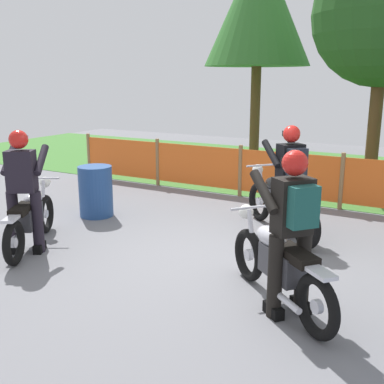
# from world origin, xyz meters

# --- Properties ---
(ground) EXTENTS (24.00, 24.00, 0.02)m
(ground) POSITION_xyz_m (0.00, 0.00, -0.01)
(ground) COLOR slate
(grass_verge) EXTENTS (24.00, 6.58, 0.01)m
(grass_verge) POSITION_xyz_m (0.00, 6.53, 0.01)
(grass_verge) COLOR #427A33
(grass_verge) RESTS_ON ground
(barrier_fence) EXTENTS (10.08, 0.08, 1.05)m
(barrier_fence) POSITION_xyz_m (0.00, 3.24, 0.54)
(barrier_fence) COLOR olive
(barrier_fence) RESTS_ON ground
(tree_leftmost) EXTENTS (2.95, 2.95, 5.95)m
(tree_leftmost) POSITION_xyz_m (-2.36, 7.37, 4.29)
(tree_leftmost) COLOR brown
(tree_leftmost) RESTS_ON ground
(motorcycle_lead) EXTENTS (1.63, 1.46, 0.98)m
(motorcycle_lead) POSITION_xyz_m (0.47, 1.42, 0.48)
(motorcycle_lead) COLOR black
(motorcycle_lead) RESTS_ON ground
(motorcycle_trailing) EXTENTS (1.58, 1.37, 0.94)m
(motorcycle_trailing) POSITION_xyz_m (1.22, -0.86, 0.46)
(motorcycle_trailing) COLOR black
(motorcycle_trailing) RESTS_ON ground
(motorcycle_third) EXTENTS (1.03, 1.71, 0.90)m
(motorcycle_third) POSITION_xyz_m (-2.40, -0.91, 0.44)
(motorcycle_third) COLOR black
(motorcycle_third) RESTS_ON ground
(rider_lead) EXTENTS (0.77, 0.75, 1.69)m
(rider_lead) POSITION_xyz_m (0.64, 1.28, 0.95)
(rider_lead) COLOR black
(rider_lead) RESTS_ON ground
(rider_trailing) EXTENTS (0.78, 0.75, 1.69)m
(rider_trailing) POSITION_xyz_m (1.39, -1.00, 0.95)
(rider_trailing) COLOR black
(rider_trailing) RESTS_ON ground
(rider_third) EXTENTS (0.71, 0.72, 1.69)m
(rider_third) POSITION_xyz_m (-2.31, -1.07, 0.92)
(rider_third) COLOR black
(rider_third) RESTS_ON ground
(oil_drum) EXTENTS (0.58, 0.58, 0.88)m
(oil_drum) POSITION_xyz_m (-2.63, 0.73, 0.44)
(oil_drum) COLOR navy
(oil_drum) RESTS_ON ground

